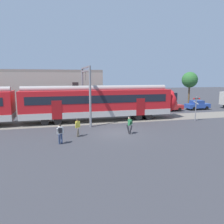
% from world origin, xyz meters
% --- Properties ---
extents(ground_plane, '(160.00, 160.00, 0.00)m').
position_xyz_m(ground_plane, '(0.00, 0.00, 0.00)').
color(ground_plane, '#38383D').
extents(track_bed, '(80.00, 4.40, 0.01)m').
position_xyz_m(track_bed, '(-11.72, 6.42, 0.01)').
color(track_bed, slate).
rests_on(track_bed, ground).
extents(pedestrian_white, '(0.53, 0.64, 1.67)m').
position_xyz_m(pedestrian_white, '(-5.52, -2.15, 0.99)').
color(pedestrian_white, navy).
rests_on(pedestrian_white, ground).
extents(pedestrian_yellow, '(0.53, 0.71, 1.67)m').
position_xyz_m(pedestrian_yellow, '(-3.93, -0.29, 0.96)').
color(pedestrian_yellow, '#6B6051').
rests_on(pedestrian_yellow, ground).
extents(pedestrian_green, '(0.55, 0.67, 1.67)m').
position_xyz_m(pedestrian_green, '(0.92, -0.59, 0.99)').
color(pedestrian_green, '#28282D').
rests_on(pedestrian_green, ground).
extents(parked_car_red, '(4.06, 1.88, 1.54)m').
position_xyz_m(parked_car_red, '(11.70, 11.03, 0.78)').
color(parked_car_red, '#B22323').
rests_on(parked_car_red, ground).
extents(parked_car_blue, '(4.07, 1.89, 1.54)m').
position_xyz_m(parked_car_blue, '(16.96, 11.41, 0.78)').
color(parked_car_blue, '#284799').
rests_on(parked_car_blue, ground).
extents(catenary_gantry, '(0.24, 6.64, 6.53)m').
position_xyz_m(catenary_gantry, '(-2.20, 6.42, 4.31)').
color(catenary_gantry, gray).
rests_on(catenary_gantry, ground).
extents(crossing_signal, '(0.96, 0.22, 3.00)m').
position_xyz_m(crossing_signal, '(10.77, 3.20, 2.01)').
color(crossing_signal, gray).
rests_on(crossing_signal, ground).
extents(background_building, '(18.88, 5.00, 9.20)m').
position_xyz_m(background_building, '(-8.15, 15.39, 3.21)').
color(background_building, '#B2A899').
rests_on(background_building, ground).
extents(street_tree_right, '(2.99, 2.99, 6.31)m').
position_xyz_m(street_tree_right, '(19.36, 17.43, 4.78)').
color(street_tree_right, brown).
rests_on(street_tree_right, ground).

